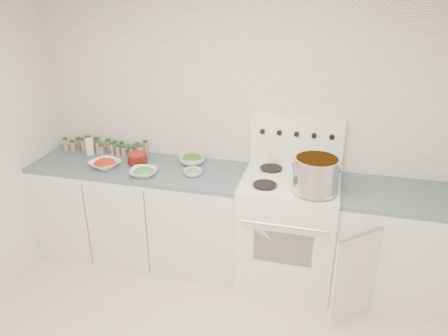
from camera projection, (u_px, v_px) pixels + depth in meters
room_walls at (179, 156)px, 2.24m from camera, size 3.54×3.04×2.52m
counter_left at (142, 212)px, 3.93m from camera, size 1.85×0.62×0.90m
stove at (288, 226)px, 3.61m from camera, size 0.76×0.70×1.36m
counter_right at (391, 245)px, 3.45m from camera, size 0.89×0.89×0.90m
stock_pot at (316, 173)px, 3.17m from camera, size 0.36×0.34×0.26m
bowl_tomato at (105, 164)px, 3.70m from camera, size 0.31×0.31×0.08m
bowl_snowpea at (144, 172)px, 3.56m from camera, size 0.26×0.26×0.07m
bowl_broccoli at (192, 159)px, 3.77m from camera, size 0.26×0.26×0.09m
bowl_zucchini at (193, 172)px, 3.56m from camera, size 0.18×0.18×0.06m
bowl_pepper at (137, 158)px, 3.77m from camera, size 0.17×0.17×0.11m
salt_canister at (90, 147)px, 3.95m from camera, size 0.08×0.08×0.15m
tin_can at (132, 148)px, 3.99m from camera, size 0.10×0.10×0.10m
spice_cluster at (106, 147)px, 3.99m from camera, size 0.80×0.15×0.14m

